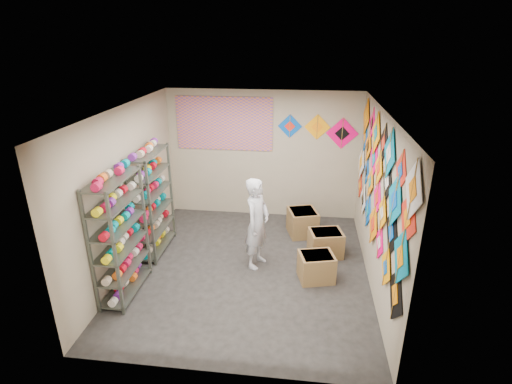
# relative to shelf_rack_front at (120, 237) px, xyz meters

# --- Properties ---
(ground) EXTENTS (4.50, 4.50, 0.00)m
(ground) POSITION_rel_shelf_rack_front_xyz_m (1.78, 0.85, -0.95)
(ground) COLOR black
(room_walls) EXTENTS (4.50, 4.50, 4.50)m
(room_walls) POSITION_rel_shelf_rack_front_xyz_m (1.78, 0.85, 0.69)
(room_walls) COLOR tan
(room_walls) RESTS_ON ground
(shelf_rack_front) EXTENTS (0.40, 1.10, 1.90)m
(shelf_rack_front) POSITION_rel_shelf_rack_front_xyz_m (0.00, 0.00, 0.00)
(shelf_rack_front) COLOR #4C5147
(shelf_rack_front) RESTS_ON ground
(shelf_rack_back) EXTENTS (0.40, 1.10, 1.90)m
(shelf_rack_back) POSITION_rel_shelf_rack_front_xyz_m (0.00, 1.30, 0.00)
(shelf_rack_back) COLOR #4C5147
(shelf_rack_back) RESTS_ON ground
(string_spools) EXTENTS (0.12, 2.36, 0.12)m
(string_spools) POSITION_rel_shelf_rack_front_xyz_m (-0.00, 0.65, 0.10)
(string_spools) COLOR #DE1449
(string_spools) RESTS_ON ground
(kite_wall_display) EXTENTS (0.06, 4.38, 2.07)m
(kite_wall_display) POSITION_rel_shelf_rack_front_xyz_m (3.76, 0.77, 0.71)
(kite_wall_display) COLOR black
(kite_wall_display) RESTS_ON room_walls
(back_wall_kites) EXTENTS (1.62, 0.02, 0.70)m
(back_wall_kites) POSITION_rel_shelf_rack_front_xyz_m (2.96, 3.09, 0.98)
(back_wall_kites) COLOR #044EBB
(back_wall_kites) RESTS_ON room_walls
(poster) EXTENTS (2.00, 0.01, 1.10)m
(poster) POSITION_rel_shelf_rack_front_xyz_m (0.98, 3.08, 1.05)
(poster) COLOR #734597
(poster) RESTS_ON room_walls
(shopkeeper) EXTENTS (0.81, 0.74, 1.58)m
(shopkeeper) POSITION_rel_shelf_rack_front_xyz_m (1.91, 1.02, -0.16)
(shopkeeper) COLOR beige
(shopkeeper) RESTS_ON ground
(carton_a) EXTENTS (0.64, 0.57, 0.45)m
(carton_a) POSITION_rel_shelf_rack_front_xyz_m (2.92, 0.70, -0.72)
(carton_a) COLOR brown
(carton_a) RESTS_ON ground
(carton_b) EXTENTS (0.66, 0.58, 0.47)m
(carton_b) POSITION_rel_shelf_rack_front_xyz_m (3.10, 1.49, -0.72)
(carton_b) COLOR brown
(carton_b) RESTS_ON ground
(carton_c) EXTENTS (0.66, 0.70, 0.50)m
(carton_c) POSITION_rel_shelf_rack_front_xyz_m (2.67, 2.25, -0.70)
(carton_c) COLOR brown
(carton_c) RESTS_ON ground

